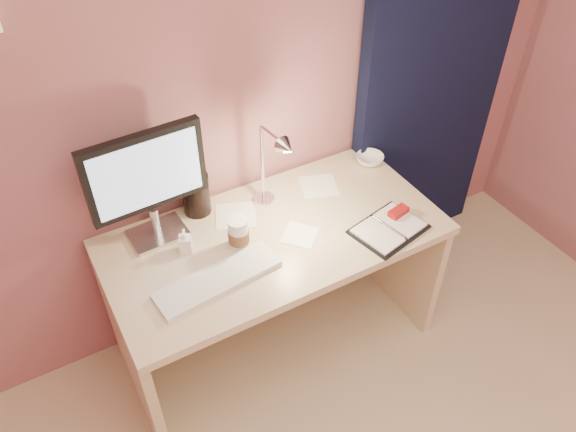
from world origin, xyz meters
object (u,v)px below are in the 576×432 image
monitor (146,178)px  desk_lamp (271,167)px  desk (267,260)px  keyboard (218,279)px  planner (390,227)px  bowl (370,159)px  dark_jar (196,196)px  lotion_bottle (185,241)px  coffee_cup (239,234)px

monitor → desk_lamp: size_ratio=1.21×
desk → keyboard: bearing=-147.4°
keyboard → planner: bearing=-12.9°
bowl → dark_jar: 0.86m
keyboard → desk_lamp: bearing=27.0°
lotion_bottle → desk_lamp: (0.40, 0.02, 0.20)m
coffee_cup → dark_jar: dark_jar is taller
planner → coffee_cup: size_ratio=2.40×
coffee_cup → bowl: size_ratio=1.04×
desk_lamp → bowl: bearing=2.3°
desk_lamp → planner: bearing=-47.7°
coffee_cup → dark_jar: size_ratio=0.83×
keyboard → dark_jar: dark_jar is taller
desk → lotion_bottle: (-0.35, 0.01, 0.28)m
monitor → keyboard: 0.47m
bowl → desk_lamp: 0.64m
planner → coffee_cup: bearing=147.2°
monitor → desk_lamp: monitor is taller
planner → coffee_cup: (-0.59, 0.22, 0.05)m
dark_jar → bowl: bearing=-5.3°
desk → lotion_bottle: bearing=178.0°
planner → desk: bearing=134.1°
keyboard → lotion_bottle: size_ratio=4.50×
monitor → desk_lamp: bearing=-17.2°
monitor → dark_jar: monitor is taller
desk → monitor: size_ratio=2.83×
desk → lotion_bottle: size_ratio=12.82×
desk → bowl: bearing=12.3°
lotion_bottle → planner: bearing=-20.9°
desk_lamp → desk: bearing=-151.4°
coffee_cup → lotion_bottle: (-0.20, 0.08, -0.01)m
desk → planner: planner is taller
coffee_cup → lotion_bottle: bearing=158.4°
lotion_bottle → desk_lamp: desk_lamp is taller
keyboard → planner: size_ratio=1.49×
monitor → planner: 1.00m
lotion_bottle → monitor: bearing=115.5°
monitor → dark_jar: (0.20, 0.06, -0.21)m
bowl → dark_jar: (-0.85, 0.08, 0.06)m
planner → lotion_bottle: (-0.78, 0.30, 0.04)m
bowl → lotion_bottle: size_ratio=1.21×
coffee_cup → keyboard: bearing=-139.2°
coffee_cup → bowl: 0.82m
bowl → planner: bearing=-115.7°
keyboard → dark_jar: 0.43m
desk → lotion_bottle: 0.45m
bowl → lotion_bottle: bearing=-172.7°
desk → coffee_cup: bearing=-157.2°
monitor → coffee_cup: (0.26, -0.22, -0.23)m
monitor → bowl: 1.09m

